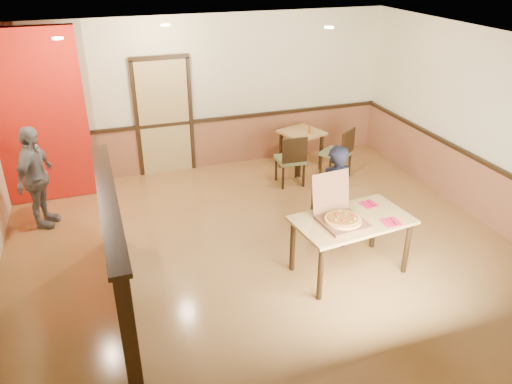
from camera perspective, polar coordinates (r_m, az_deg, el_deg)
The scene contains 26 objects.
floor at distance 6.84m, azimuth 1.84°, elevation -7.94°, with size 7.00×7.00×0.00m, color #AE7C43.
ceiling at distance 5.73m, azimuth 2.26°, elevation 15.78°, with size 7.00×7.00×0.00m, color black.
wall_back at distance 9.32m, azimuth -5.75°, elevation 11.08°, with size 7.00×7.00×0.00m, color #F1EDBD.
wall_right at distance 8.02m, azimuth 26.25°, elevation 5.84°, with size 7.00×7.00×0.00m, color #F1EDBD.
wainscot_back at distance 9.59m, azimuth -5.45°, elevation 5.56°, with size 7.00×0.04×0.90m, color #91583A.
chair_rail_back at distance 9.41m, azimuth -5.54°, elevation 8.19°, with size 7.00×0.06×0.06m, color black.
wainscot_right at distance 8.34m, azimuth 24.81°, elevation -0.26°, with size 0.04×7.00×0.90m, color #91583A.
chair_rail_right at distance 8.15m, azimuth 25.33°, elevation 2.67°, with size 0.06×7.00×0.06m, color black.
back_door at distance 9.24m, azimuth -10.46°, elevation 8.37°, with size 0.90×0.06×2.10m, color tan.
booth_partition at distance 5.95m, azimuth -15.80°, elevation -6.38°, with size 0.20×3.10×1.44m.
red_accent_panel at distance 8.66m, azimuth -24.05°, elevation 7.68°, with size 1.60×0.20×2.78m, color red.
spot_a at distance 7.14m, azimuth -21.72°, elevation 16.01°, with size 0.14×0.14×0.02m, color beige.
spot_b at distance 7.93m, azimuth -10.33°, elevation 18.27°, with size 0.14×0.14×0.02m, color beige.
spot_c at distance 7.65m, azimuth 8.35°, elevation 18.12°, with size 0.14×0.14×0.02m, color beige.
main_table at distance 6.42m, azimuth 10.86°, elevation -3.87°, with size 1.55×1.00×0.78m.
diner_chair at distance 7.16m, azimuth 8.18°, elevation -2.11°, with size 0.48×0.48×0.86m.
side_chair_left at distance 8.72m, azimuth 4.08°, elevation 3.86°, with size 0.49×0.49×0.94m.
side_chair_right at distance 9.12m, azimuth 9.56°, elevation 4.63°, with size 0.66×0.66×0.95m.
side_table at distance 9.40m, azimuth 5.20°, elevation 5.90°, with size 0.87×0.87×0.74m.
diner at distance 6.91m, azimuth 8.85°, elevation -0.56°, with size 0.55×0.36×1.51m, color black.
passerby at distance 7.99m, azimuth -23.85°, elevation 1.48°, with size 0.92×0.38×1.57m, color gray.
pizza_box at distance 6.24m, azimuth 9.62°, elevation -2.78°, with size 0.58×0.67×0.56m.
pizza at distance 6.20m, azimuth 9.90°, elevation -3.15°, with size 0.45×0.45×0.03m, color #F4BB59.
napkin_near at distance 6.39m, azimuth 15.17°, elevation -3.34°, with size 0.22×0.22×0.01m.
napkin_far at distance 6.74m, azimuth 12.77°, elevation -1.38°, with size 0.23×0.23×0.01m.
condiment at distance 9.23m, azimuth 6.14°, elevation 7.07°, with size 0.05×0.05×0.13m, color #944A1A.
Camera 1 is at (-2.03, -5.25, 3.88)m, focal length 35.00 mm.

